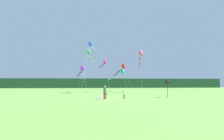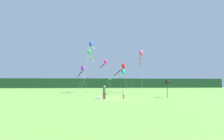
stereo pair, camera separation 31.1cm
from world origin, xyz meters
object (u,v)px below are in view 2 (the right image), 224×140
person_adult (104,92)px  banner_flag_pole (169,82)px  cooler_box (98,98)px  kite_rainbow (141,55)px  kite_purple (82,69)px  kite_magenta (105,62)px  kite_green (90,54)px  person_child (124,94)px  kite_blue (91,45)px  kite_red (122,68)px  kite_cyan (122,72)px

person_adult → banner_flag_pole: banner_flag_pole is taller
person_adult → banner_flag_pole: (9.69, 1.37, 1.29)m
cooler_box → kite_rainbow: bearing=52.0°
cooler_box → kite_purple: size_ratio=0.07×
cooler_box → kite_magenta: 16.61m
banner_flag_pole → kite_purple: bearing=142.2°
person_adult → kite_magenta: bearing=88.3°
kite_green → person_child: bearing=-63.4°
person_adult → kite_blue: 18.44m
person_adult → kite_red: bearing=67.0°
kite_blue → kite_red: 10.86m
cooler_box → kite_rainbow: kite_rainbow is taller
cooler_box → kite_blue: bearing=97.5°
kite_purple → person_child: bearing=-59.5°
kite_green → kite_cyan: 10.09m
kite_green → kite_purple: 3.84m
person_child → kite_green: (-5.52, 11.02, 7.71)m
kite_rainbow → kite_purple: 13.31m
cooler_box → kite_cyan: (5.60, 16.99, 4.71)m
kite_green → kite_rainbow: size_ratio=0.84×
person_child → cooler_box: (-3.44, -0.46, -0.52)m
person_adult → banner_flag_pole: bearing=8.0°
kite_magenta → kite_blue: kite_blue is taller
cooler_box → kite_green: size_ratio=0.05×
kite_red → kite_green: bearing=160.8°
kite_red → kite_purple: bearing=157.5°
kite_rainbow → person_adult: bearing=-125.9°
kite_green → kite_magenta: bearing=47.2°
person_adult → kite_red: (3.79, 8.94, 4.23)m
person_child → kite_green: kite_green is taller
cooler_box → kite_magenta: size_ratio=0.07×
kite_red → kite_green: 7.75m
kite_blue → kite_red: bearing=-42.5°
person_child → kite_purple: bearing=120.5°
kite_blue → kite_green: 4.77m
kite_red → kite_cyan: size_ratio=0.71×
banner_flag_pole → kite_green: (-12.58, 9.89, 6.10)m
person_adult → kite_green: bearing=104.4°
person_adult → kite_rainbow: size_ratio=0.16×
kite_red → banner_flag_pole: bearing=-52.1°
kite_green → kite_purple: (-1.64, 1.12, -3.28)m
kite_green → cooler_box: bearing=-79.7°
cooler_box → kite_red: size_ratio=0.07×
kite_red → kite_rainbow: size_ratio=0.62×
kite_green → kite_red: bearing=-19.2°
person_child → kite_blue: size_ratio=0.10×
kite_rainbow → kite_cyan: 7.21m
kite_magenta → kite_rainbow: bearing=-22.7°
person_child → kite_rainbow: size_ratio=0.11×
person_adult → kite_red: size_ratio=0.26×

